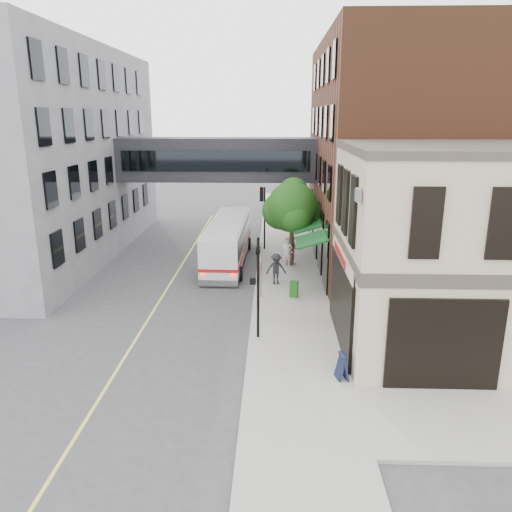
# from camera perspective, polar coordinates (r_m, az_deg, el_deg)

# --- Properties ---
(ground) EXTENTS (120.00, 120.00, 0.00)m
(ground) POSITION_cam_1_polar(r_m,az_deg,el_deg) (20.50, -1.08, -11.94)
(ground) COLOR #38383A
(ground) RESTS_ON ground
(sidewalk_main) EXTENTS (4.00, 60.00, 0.15)m
(sidewalk_main) POSITION_cam_1_polar(r_m,az_deg,el_deg) (33.50, 3.61, -0.65)
(sidewalk_main) COLOR gray
(sidewalk_main) RESTS_ON ground
(corner_building) EXTENTS (10.19, 8.12, 8.45)m
(corner_building) POSITION_cam_1_polar(r_m,az_deg,el_deg) (22.28, 22.87, 0.70)
(corner_building) COLOR #B6A88B
(corner_building) RESTS_ON ground
(brick_building) EXTENTS (13.76, 18.00, 14.00)m
(brick_building) POSITION_cam_1_polar(r_m,az_deg,el_deg) (34.40, 17.43, 10.84)
(brick_building) COLOR #542B1A
(brick_building) RESTS_ON ground
(opposite_building) EXTENTS (14.00, 24.00, 14.00)m
(opposite_building) POSITION_cam_1_polar(r_m,az_deg,el_deg) (38.66, -26.24, 10.45)
(opposite_building) COLOR slate
(opposite_building) RESTS_ON ground
(skyway_bridge) EXTENTS (14.00, 3.18, 3.00)m
(skyway_bridge) POSITION_cam_1_polar(r_m,az_deg,el_deg) (36.46, -4.40, 10.97)
(skyway_bridge) COLOR black
(skyway_bridge) RESTS_ON ground
(traffic_signal_near) EXTENTS (0.44, 0.22, 4.60)m
(traffic_signal_near) POSITION_cam_1_polar(r_m,az_deg,el_deg) (21.17, 0.16, -2.24)
(traffic_signal_near) COLOR black
(traffic_signal_near) RESTS_ON sidewalk_main
(traffic_signal_far) EXTENTS (0.53, 0.28, 4.50)m
(traffic_signal_far) POSITION_cam_1_polar(r_m,az_deg,el_deg) (35.67, 0.77, 5.78)
(traffic_signal_far) COLOR black
(traffic_signal_far) RESTS_ON sidewalk_main
(street_sign_pole) EXTENTS (0.08, 0.75, 3.00)m
(street_sign_pole) POSITION_cam_1_polar(r_m,az_deg,el_deg) (26.25, 0.56, -1.05)
(street_sign_pole) COLOR gray
(street_sign_pole) RESTS_ON sidewalk_main
(street_tree) EXTENTS (3.80, 3.20, 5.60)m
(street_tree) POSITION_cam_1_polar(r_m,az_deg,el_deg) (31.86, 4.12, 5.58)
(street_tree) COLOR #382619
(street_tree) RESTS_ON sidewalk_main
(lane_marking) EXTENTS (0.12, 40.00, 0.01)m
(lane_marking) POSITION_cam_1_polar(r_m,az_deg,el_deg) (30.29, -9.56, -2.78)
(lane_marking) COLOR #D8CC4C
(lane_marking) RESTS_ON ground
(bus) EXTENTS (2.71, 10.45, 2.80)m
(bus) POSITION_cam_1_polar(r_m,az_deg,el_deg) (33.09, -3.23, 1.83)
(bus) COLOR silver
(bus) RESTS_ON ground
(pedestrian_a) EXTENTS (0.68, 0.45, 1.84)m
(pedestrian_a) POSITION_cam_1_polar(r_m,az_deg,el_deg) (32.09, 3.55, 0.46)
(pedestrian_a) COLOR white
(pedestrian_a) RESTS_ON sidewalk_main
(pedestrian_b) EXTENTS (1.06, 0.91, 1.91)m
(pedestrian_b) POSITION_cam_1_polar(r_m,az_deg,el_deg) (32.38, 4.21, 0.65)
(pedestrian_b) COLOR pink
(pedestrian_b) RESTS_ON sidewalk_main
(pedestrian_c) EXTENTS (1.25, 0.82, 1.81)m
(pedestrian_c) POSITION_cam_1_polar(r_m,az_deg,el_deg) (28.59, 2.31, -1.48)
(pedestrian_c) COLOR black
(pedestrian_c) RESTS_ON sidewalk_main
(newspaper_box) EXTENTS (0.50, 0.46, 0.86)m
(newspaper_box) POSITION_cam_1_polar(r_m,az_deg,el_deg) (26.78, 4.36, -3.80)
(newspaper_box) COLOR #165413
(newspaper_box) RESTS_ON sidewalk_main
(sandwich_board) EXTENTS (0.47, 0.63, 1.01)m
(sandwich_board) POSITION_cam_1_polar(r_m,az_deg,el_deg) (19.02, 9.81, -12.31)
(sandwich_board) COLOR black
(sandwich_board) RESTS_ON sidewalk_main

